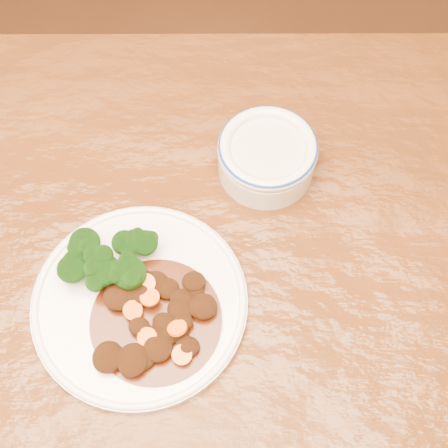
# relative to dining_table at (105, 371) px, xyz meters

# --- Properties ---
(dining_table) EXTENTS (1.60, 1.07, 0.75)m
(dining_table) POSITION_rel_dining_table_xyz_m (0.00, 0.00, 0.00)
(dining_table) COLOR #52270E
(dining_table) RESTS_ON ground
(dinner_plate) EXTENTS (0.23, 0.23, 0.01)m
(dinner_plate) POSITION_rel_dining_table_xyz_m (0.04, 0.06, 0.09)
(dinner_plate) COLOR white
(dinner_plate) RESTS_ON dining_table
(broccoli_florets) EXTENTS (0.10, 0.07, 0.04)m
(broccoli_florets) POSITION_rel_dining_table_xyz_m (0.00, 0.09, 0.11)
(broccoli_florets) COLOR #648F4A
(broccoli_florets) RESTS_ON dinner_plate
(mince_stew) EXTENTS (0.14, 0.14, 0.03)m
(mince_stew) POSITION_rel_dining_table_xyz_m (0.06, 0.04, 0.10)
(mince_stew) COLOR #451407
(mince_stew) RESTS_ON dinner_plate
(dip_bowl) EXTENTS (0.12, 0.12, 0.05)m
(dip_bowl) POSITION_rel_dining_table_xyz_m (0.16, 0.25, 0.11)
(dip_bowl) COLOR silver
(dip_bowl) RESTS_ON dining_table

